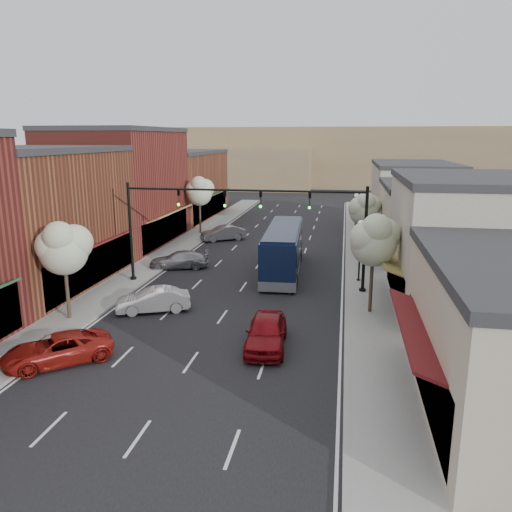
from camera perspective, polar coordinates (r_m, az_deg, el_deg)
The scene contains 27 objects.
ground at distance 26.92m, azimuth -4.90°, elevation -8.41°, with size 160.00×160.00×0.00m, color black.
sidewalk_left at distance 46.25m, azimuth -9.08°, elevation 0.86°, with size 2.80×73.00×0.15m, color gray.
sidewalk_right at distance 43.79m, azimuth 12.18°, elevation 0.02°, with size 2.80×73.00×0.15m, color gray.
curb_left at distance 45.82m, azimuth -7.43°, elevation 0.80°, with size 0.25×73.00×0.17m, color gray.
curb_right at distance 43.75m, azimuth 10.35°, elevation 0.09°, with size 0.25×73.00×0.17m, color gray.
bldg_left_midnear at distance 37.00m, azimuth -24.37°, elevation 3.93°, with size 10.14×14.10×9.40m.
bldg_left_midfar at distance 49.01m, azimuth -15.26°, elevation 7.57°, with size 10.14×14.10×10.90m.
bldg_left_far at distance 63.89m, azimuth -9.06°, elevation 8.00°, with size 10.14×18.10×8.40m.
bldg_right_midnear at distance 31.54m, azimuth 22.93°, elevation 1.23°, with size 9.14×12.10×7.90m.
bldg_right_midfar at distance 43.25m, azimuth 19.44°, elevation 3.57°, with size 9.14×12.10×6.40m.
bldg_right_far at distance 56.92m, azimuth 17.31°, elevation 6.42°, with size 9.14×16.10×7.40m.
hill_far at distance 114.38m, azimuth 6.91°, elevation 11.30°, with size 120.00×30.00×12.00m, color #7A6647.
hill_near at distance 107.06m, azimuth -7.21°, elevation 10.09°, with size 50.00×20.00×8.00m, color #7A6647.
signal_mast_right at distance 32.57m, azimuth 8.25°, elevation 3.79°, with size 8.22×0.46×7.00m.
signal_mast_left at distance 34.78m, azimuth -10.64°, elevation 4.31°, with size 8.22×0.46×7.00m.
tree_right_near at distance 28.65m, azimuth 13.40°, elevation 1.91°, with size 2.85×2.65×5.95m.
tree_right_far at distance 44.50m, azimuth 12.30°, elevation 5.36°, with size 2.85×2.65×5.43m.
tree_left_near at distance 28.86m, azimuth -21.15°, elevation 0.98°, with size 2.85×2.65×5.69m.
tree_left_far at distance 52.49m, azimuth -6.46°, elevation 7.43°, with size 2.85×2.65×6.13m.
lamp_post_near at distance 35.33m, azimuth 11.84°, elevation 1.73°, with size 0.44×0.44×4.44m.
lamp_post_far at distance 52.60m, azimuth 11.36°, elevation 5.51°, with size 0.44×0.44×4.44m.
coach_bus at distance 37.51m, azimuth 3.15°, elevation 0.81°, with size 3.05×11.47×3.47m.
red_hatchback at distance 24.44m, azimuth 1.18°, elevation -8.68°, with size 1.88×4.66×1.59m, color maroon.
parked_car_a at distance 24.59m, azimuth -21.73°, elevation -9.86°, with size 2.20×4.77×1.33m, color maroon.
parked_car_b at distance 29.91m, azimuth -11.67°, elevation -4.96°, with size 1.48×4.24×1.40m, color silver.
parked_car_c at distance 39.40m, azimuth -8.77°, elevation -0.44°, with size 1.86×4.58×1.33m, color gray.
parked_car_e at distance 49.62m, azimuth -3.77°, elevation 2.62°, with size 1.54×4.42×1.46m, color gray.
Camera 1 is at (6.60, -24.12, 9.97)m, focal length 35.00 mm.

